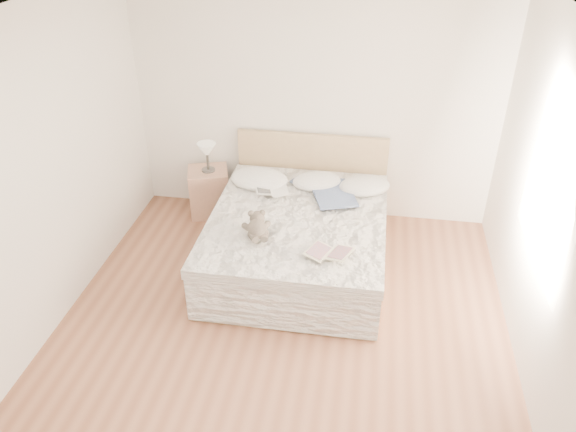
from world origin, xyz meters
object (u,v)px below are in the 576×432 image
object	(u,v)px
nightstand	(209,192)
photo_book	(272,191)
bed	(299,236)
childrens_book	(329,253)
table_lamp	(207,151)
teddy_bear	(257,235)

from	to	relation	value
nightstand	photo_book	world-z (taller)	photo_book
bed	childrens_book	size ratio (longest dim) A/B	5.64
table_lamp	teddy_bear	xyz separation A→B (m)	(0.86, -1.34, -0.15)
nightstand	table_lamp	size ratio (longest dim) A/B	1.66
bed	childrens_book	bearing A→B (deg)	-62.37
table_lamp	teddy_bear	distance (m)	1.60
bed	childrens_book	distance (m)	0.86
nightstand	table_lamp	world-z (taller)	table_lamp
photo_book	childrens_book	world-z (taller)	photo_book
bed	teddy_bear	xyz separation A→B (m)	(-0.31, -0.56, 0.34)
table_lamp	childrens_book	xyz separation A→B (m)	(1.54, -1.49, -0.17)
childrens_book	nightstand	bearing A→B (deg)	159.26
table_lamp	photo_book	xyz separation A→B (m)	(0.83, -0.47, -0.17)
nightstand	bed	bearing A→B (deg)	-33.74
childrens_book	teddy_bear	bearing A→B (deg)	-169.42
nightstand	childrens_book	world-z (taller)	childrens_book
table_lamp	photo_book	world-z (taller)	table_lamp
bed	nightstand	world-z (taller)	bed
table_lamp	childrens_book	distance (m)	2.15
nightstand	teddy_bear	distance (m)	1.65
bed	table_lamp	size ratio (longest dim) A/B	6.34
photo_book	nightstand	bearing A→B (deg)	131.49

